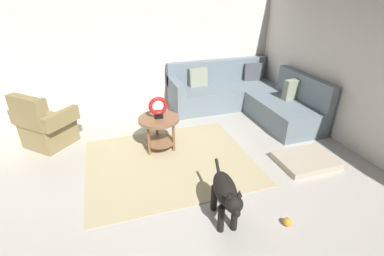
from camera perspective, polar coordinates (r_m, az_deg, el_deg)
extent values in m
cube|color=#B7B2A8|center=(3.47, -4.13, -14.33)|extent=(6.00, 6.00, 0.10)
cube|color=silver|center=(5.58, -12.50, 17.42)|extent=(6.00, 0.12, 2.70)
cube|color=tan|center=(4.00, -4.56, -6.93)|extent=(2.30, 1.90, 0.01)
cube|color=slate|center=(5.82, 6.55, 6.60)|extent=(2.20, 0.85, 0.42)
cube|color=slate|center=(5.99, 5.38, 11.70)|extent=(2.20, 0.14, 0.46)
cube|color=slate|center=(5.25, 18.33, 2.98)|extent=(0.85, 1.40, 0.42)
cube|color=slate|center=(5.31, 22.19, 7.73)|extent=(0.14, 1.40, 0.46)
cube|color=slate|center=(5.38, -3.35, 8.63)|extent=(0.16, 0.85, 0.22)
cube|color=#4C4C56|center=(6.21, 12.42, 11.17)|extent=(0.40, 0.20, 0.39)
cube|color=gray|center=(5.70, 1.23, 10.36)|extent=(0.39, 0.19, 0.39)
cube|color=gray|center=(5.31, 20.14, 7.39)|extent=(0.39, 0.17, 0.38)
cube|color=olive|center=(4.89, -27.29, -0.78)|extent=(0.85, 0.85, 0.40)
cube|color=olive|center=(4.59, -30.79, 2.75)|extent=(0.53, 0.51, 0.48)
cube|color=olive|center=(5.04, -30.55, 3.15)|extent=(0.48, 0.51, 0.22)
cube|color=olive|center=(4.50, -25.31, 1.78)|extent=(0.48, 0.51, 0.22)
cylinder|color=brown|center=(4.06, -6.85, 1.83)|extent=(0.60, 0.60, 0.04)
cylinder|color=brown|center=(4.23, -6.58, -2.70)|extent=(0.45, 0.45, 0.02)
cylinder|color=brown|center=(4.37, -7.24, -0.21)|extent=(0.04, 0.04, 0.50)
cylinder|color=brown|center=(4.06, -8.91, -2.60)|extent=(0.04, 0.04, 0.50)
cylinder|color=brown|center=(4.12, -3.80, -1.82)|extent=(0.04, 0.04, 0.50)
cube|color=black|center=(4.04, -6.89, 2.41)|extent=(0.12, 0.08, 0.05)
torus|color=red|center=(3.97, -7.02, 4.54)|extent=(0.28, 0.06, 0.28)
cube|color=#B2A38E|center=(4.27, 22.39, -6.17)|extent=(0.80, 0.60, 0.09)
cylinder|color=black|center=(2.98, 8.73, -17.71)|extent=(0.07, 0.07, 0.32)
cylinder|color=black|center=(2.95, 5.99, -18.11)|extent=(0.07, 0.07, 0.32)
cylinder|color=black|center=(3.20, 7.07, -13.85)|extent=(0.07, 0.07, 0.32)
cylinder|color=black|center=(3.17, 4.55, -14.17)|extent=(0.07, 0.07, 0.32)
ellipsoid|color=black|center=(2.91, 6.81, -12.39)|extent=(0.30, 0.55, 0.24)
sphere|color=black|center=(2.65, 8.65, -15.25)|extent=(0.17, 0.17, 0.17)
ellipsoid|color=black|center=(2.61, 9.13, -16.68)|extent=(0.09, 0.13, 0.07)
cone|color=black|center=(2.59, 9.75, -13.08)|extent=(0.06, 0.06, 0.07)
cone|color=black|center=(2.57, 7.78, -13.35)|extent=(0.06, 0.06, 0.07)
cylinder|color=black|center=(3.12, 5.36, -8.25)|extent=(0.07, 0.20, 0.16)
sphere|color=orange|center=(3.22, 19.11, -17.83)|extent=(0.09, 0.09, 0.09)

